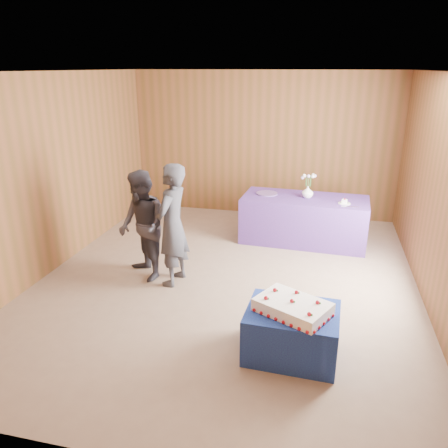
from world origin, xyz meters
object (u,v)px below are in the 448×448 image
(guest_left, at_px, (172,225))
(guest_right, at_px, (142,226))
(vase, at_px, (308,192))
(sheet_cake, at_px, (293,307))
(cake_table, at_px, (292,332))
(serving_table, at_px, (304,220))

(guest_left, distance_m, guest_right, 0.45)
(vase, relative_size, guest_right, 0.13)
(sheet_cake, bearing_deg, guest_right, 175.02)
(cake_table, distance_m, sheet_cake, 0.31)
(cake_table, distance_m, guest_right, 2.52)
(guest_left, bearing_deg, sheet_cake, 60.48)
(vase, relative_size, guest_left, 0.12)
(cake_table, height_order, serving_table, serving_table)
(serving_table, relative_size, guest_right, 1.34)
(vase, bearing_deg, guest_right, -138.03)
(serving_table, height_order, guest_right, guest_right)
(cake_table, relative_size, sheet_cake, 1.07)
(vase, height_order, guest_right, guest_right)
(serving_table, distance_m, vase, 0.47)
(cake_table, height_order, guest_left, guest_left)
(serving_table, distance_m, guest_left, 2.52)
(sheet_cake, xyz_separation_m, guest_right, (-2.11, 1.31, 0.19))
(cake_table, relative_size, vase, 4.73)
(serving_table, height_order, sheet_cake, serving_table)
(cake_table, height_order, vase, vase)
(guest_left, bearing_deg, cake_table, 61.31)
(sheet_cake, bearing_deg, cake_table, 110.68)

